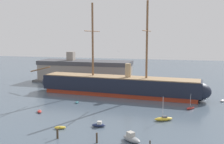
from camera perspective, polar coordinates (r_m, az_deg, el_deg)
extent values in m
cube|color=maroon|center=(94.72, 1.45, -4.59)|extent=(54.46, 12.07, 1.41)
cube|color=black|center=(94.08, 1.45, -2.68)|extent=(56.73, 12.57, 5.02)
ellipsoid|color=black|center=(104.74, -12.20, -2.17)|extent=(10.66, 8.32, 6.43)
ellipsoid|color=black|center=(90.11, 17.40, -3.96)|extent=(10.66, 8.32, 6.43)
cube|color=#9E7F5B|center=(93.63, 1.46, -1.07)|extent=(55.56, 11.82, 0.30)
cylinder|color=brown|center=(95.92, -4.18, 6.87)|extent=(0.70, 0.70, 26.12)
cylinder|color=brown|center=(95.92, -4.20, 8.74)|extent=(1.28, 13.49, 0.28)
cylinder|color=brown|center=(90.09, 7.52, 6.76)|extent=(0.70, 0.70, 26.12)
cylinder|color=brown|center=(90.09, 7.55, 8.75)|extent=(1.28, 13.49, 0.28)
cylinder|color=brown|center=(107.41, -15.17, 0.59)|extent=(8.91, 1.16, 2.67)
cylinder|color=tan|center=(92.36, 3.46, 0.27)|extent=(2.01, 2.01, 5.02)
ellipsoid|color=gold|center=(62.73, -11.09, -11.62)|extent=(2.85, 1.91, 0.62)
cube|color=#4C4C51|center=(62.66, -11.10, -11.41)|extent=(0.53, 1.00, 0.10)
ellipsoid|color=gray|center=(54.79, 4.25, -14.17)|extent=(4.77, 4.24, 1.06)
cube|color=#B2ADA3|center=(54.70, 4.03, -13.25)|extent=(1.85, 1.82, 1.06)
ellipsoid|color=#1E284C|center=(62.99, -2.89, -11.34)|extent=(3.33, 1.76, 0.74)
cube|color=beige|center=(62.77, -2.70, -10.84)|extent=(1.08, 0.99, 0.74)
ellipsoid|color=#B22D28|center=(76.67, -15.33, -8.15)|extent=(2.48, 2.84, 0.63)
cube|color=beige|center=(76.61, -15.34, -7.98)|extent=(0.94, 0.77, 0.10)
ellipsoid|color=gold|center=(68.35, 11.01, -9.86)|extent=(4.87, 3.26, 0.90)
cube|color=#4C4C51|center=(68.28, 11.21, -9.44)|extent=(1.40, 1.20, 0.47)
cylinder|color=silver|center=(67.43, 10.89, -7.46)|extent=(0.12, 0.12, 5.42)
ellipsoid|color=#236670|center=(84.68, -7.52, -6.47)|extent=(1.19, 2.21, 0.50)
cube|color=#4C4C51|center=(84.63, -7.53, -6.34)|extent=(0.80, 0.29, 0.08)
ellipsoid|color=#B22D28|center=(80.42, 16.53, -7.44)|extent=(2.93, 3.36, 0.66)
cube|color=#4C4C51|center=(80.46, 16.61, -7.16)|extent=(0.98, 1.03, 0.34)
cylinder|color=silver|center=(79.75, 16.51, -5.95)|extent=(0.09, 0.09, 3.97)
ellipsoid|color=silver|center=(106.56, -11.39, -3.53)|extent=(2.57, 3.35, 0.72)
cube|color=beige|center=(106.33, -11.49, -3.25)|extent=(1.18, 1.23, 0.72)
ellipsoid|color=silver|center=(93.01, 22.64, -5.67)|extent=(1.99, 2.87, 0.62)
cube|color=#4C4C51|center=(92.96, 22.65, -5.53)|extent=(1.00, 0.56, 0.10)
ellipsoid|color=gray|center=(105.62, 5.93, -3.54)|extent=(1.83, 2.95, 0.65)
cube|color=#4C4C51|center=(105.57, 5.93, -3.41)|extent=(1.05, 0.49, 0.10)
cylinder|color=#382B1E|center=(52.73, 8.17, -15.02)|extent=(0.26, 0.26, 1.26)
cylinder|color=#423323|center=(53.99, -3.29, -13.95)|extent=(0.36, 0.36, 2.03)
cylinder|color=#423323|center=(57.05, -11.64, -12.84)|extent=(0.43, 0.43, 2.11)
cube|color=#565659|center=(123.75, -5.77, -1.83)|extent=(46.14, 15.44, 0.80)
cube|color=gray|center=(123.16, -5.80, -0.04)|extent=(41.95, 12.87, 7.03)
cube|color=#47474C|center=(122.64, -5.82, 2.01)|extent=(42.79, 13.13, 1.83)
cube|color=gray|center=(124.96, -8.83, 3.42)|extent=(3.20, 3.20, 4.02)
ellipsoid|color=silver|center=(70.37, 1.41, 4.52)|extent=(0.32, 0.29, 0.11)
sphere|color=silver|center=(70.22, 1.51, 4.52)|extent=(0.09, 0.09, 0.09)
cube|color=#ADA89E|center=(70.55, 1.60, 4.54)|extent=(0.39, 0.44, 0.11)
cube|color=#ADA89E|center=(70.19, 1.22, 4.53)|extent=(0.39, 0.44, 0.11)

